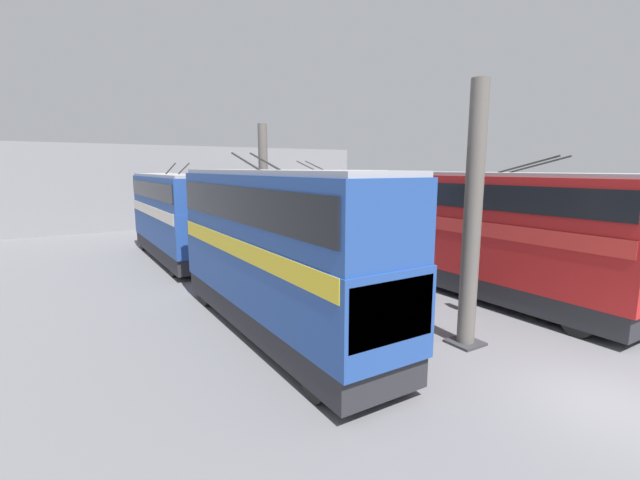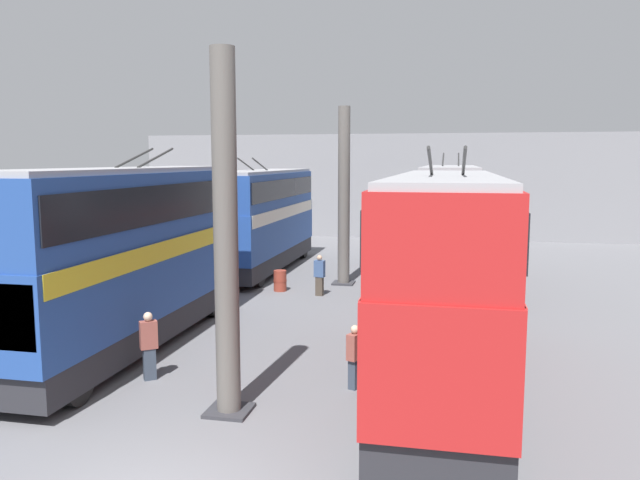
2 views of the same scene
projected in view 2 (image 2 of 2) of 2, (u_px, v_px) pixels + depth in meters
name	position (u px, v px, depth m)	size (l,w,h in m)	color
depot_back_wall	(385.00, 186.00, 44.16)	(0.50, 36.00, 7.34)	gray
support_column_near	(226.00, 242.00, 13.25)	(0.95, 0.95, 7.83)	#605B56
support_column_far	(344.00, 199.00, 27.46)	(0.95, 0.95, 7.83)	#605B56
bus_left_near	(445.00, 268.00, 14.85)	(11.29, 2.54, 5.80)	black
bus_left_far	(449.00, 218.00, 27.68)	(10.98, 2.54, 5.86)	black
bus_right_near	(125.00, 247.00, 18.06)	(11.28, 2.54, 5.91)	black
bus_right_far	(263.00, 213.00, 31.06)	(11.27, 2.54, 5.63)	black
person_by_left_row	(355.00, 355.00, 15.07)	(0.48, 0.38, 1.58)	#384251
person_by_right_row	(149.00, 344.00, 15.67)	(0.45, 0.48, 1.75)	#384251
person_aisle_midway	(320.00, 274.00, 25.41)	(0.31, 0.46, 1.68)	#473D33
oil_drum	(280.00, 281.00, 26.39)	(0.57, 0.57, 0.88)	#933828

